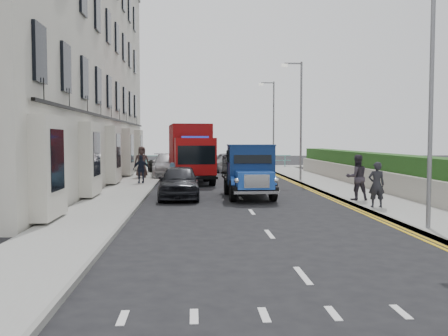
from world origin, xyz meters
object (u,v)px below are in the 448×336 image
Objects in this scene: bedford_lorry at (250,175)px; lamp_mid at (299,114)px; parked_car_front at (179,182)px; red_lorry at (191,151)px; pedestrian_east_near at (377,185)px; lamp_near at (427,83)px; lamp_far at (272,120)px.

lamp_mid is at bearing 64.27° from bedford_lorry.
bedford_lorry is 1.15× the size of parked_car_front.
red_lorry is 4.14× the size of pedestrian_east_near.
parked_car_front is at bearing 129.81° from lamp_near.
lamp_mid is 10.00m from lamp_far.
red_lorry reaches higher than parked_car_front.
lamp_mid is at bearing -7.71° from red_lorry.
lamp_near is 1.00× the size of lamp_far.
lamp_near is 16.00m from lamp_mid.
lamp_mid is at bearing 90.00° from lamp_near.
lamp_far is 18.93m from bedford_lorry.
lamp_far reaches higher than parked_car_front.
parked_car_front is 2.61× the size of pedestrian_east_near.
lamp_far reaches higher than pedestrian_east_near.
bedford_lorry is at bearing -114.61° from lamp_mid.
pedestrian_east_near is at bearing -30.25° from parked_car_front.
pedestrian_east_near reaches higher than parked_car_front.
lamp_mid reaches higher than red_lorry.
parked_car_front is (-0.44, -8.11, -1.09)m from red_lorry.
lamp_near is 11.08m from parked_car_front.
lamp_near reaches higher than parked_car_front.
parked_car_front is at bearing 170.42° from bedford_lorry.
red_lorry is 13.84m from pedestrian_east_near.
lamp_far is 22.13m from pedestrian_east_near.
bedford_lorry is 3.01× the size of pedestrian_east_near.
lamp_near is 1.46× the size of bedford_lorry.
lamp_far is 1.06× the size of red_lorry.
lamp_far is (0.00, 10.00, 0.00)m from lamp_mid.
parked_car_front is at bearing -27.67° from pedestrian_east_near.
parked_car_front is (-6.78, -7.87, -3.29)m from lamp_mid.
lamp_far is at bearing 90.00° from lamp_near.
lamp_far reaches higher than bedford_lorry.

